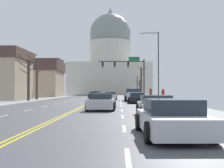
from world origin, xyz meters
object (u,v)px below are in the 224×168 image
object	(u,v)px
sedan_near_03	(100,100)
sedan_near_06	(171,119)
pickup_truck_near_01	(134,96)
bicycle_parked	(157,98)
street_lamp_right	(156,60)
pedestrian_01	(163,94)
signal_gantry	(128,68)
sedan_near_02	(137,98)
pedestrian_00	(151,93)
sedan_near_05	(155,106)
sedan_near_00	(111,96)
sedan_oncoming_00	(94,95)
sedan_oncoming_01	(96,94)
sedan_near_04	(101,102)

from	to	relation	value
sedan_near_03	sedan_near_06	size ratio (longest dim) A/B	0.95
pickup_truck_near_01	bicycle_parked	size ratio (longest dim) A/B	2.98
street_lamp_right	pedestrian_01	distance (m)	4.40
sedan_near_03	signal_gantry	bearing A→B (deg)	82.23
sedan_near_02	pedestrian_00	xyz separation A→B (m)	(2.49, 8.34, 0.54)
pickup_truck_near_01	pedestrian_00	distance (m)	3.37
signal_gantry	sedan_near_05	xyz separation A→B (m)	(0.54, -35.12, -4.67)
sedan_near_00	sedan_near_02	xyz separation A→B (m)	(3.32, -13.34, -0.01)
signal_gantry	street_lamp_right	distance (m)	14.90
sedan_oncoming_00	sedan_oncoming_01	world-z (taller)	sedan_oncoming_01
sedan_oncoming_01	pedestrian_00	world-z (taller)	pedestrian_00
sedan_near_05	signal_gantry	bearing A→B (deg)	90.88
sedan_near_05	sedan_oncoming_01	size ratio (longest dim) A/B	1.03
sedan_near_04	sedan_near_06	xyz separation A→B (m)	(3.07, -12.71, -0.02)
sedan_near_00	pedestrian_00	xyz separation A→B (m)	(5.81, -5.00, 0.53)
sedan_near_02	sedan_oncoming_01	xyz separation A→B (m)	(-7.22, 33.90, 0.01)
sedan_oncoming_00	sedan_near_04	bearing A→B (deg)	-84.33
sedan_oncoming_01	pedestrian_00	xyz separation A→B (m)	(9.71, -25.56, 0.53)
pedestrian_01	bicycle_parked	bearing A→B (deg)	150.32
sedan_near_04	bicycle_parked	bearing A→B (deg)	67.41
sedan_near_00	sedan_near_06	distance (m)	38.20
pedestrian_01	sedan_near_02	bearing A→B (deg)	-151.29
sedan_near_02	sedan_near_06	distance (m)	24.74
sedan_oncoming_00	sedan_oncoming_01	size ratio (longest dim) A/B	1.00
signal_gantry	sedan_oncoming_00	xyz separation A→B (m)	(-6.62, 8.33, -4.72)
signal_gantry	street_lamp_right	size ratio (longest dim) A/B	0.92
signal_gantry	sedan_near_02	size ratio (longest dim) A/B	1.85
sedan_near_02	pedestrian_01	distance (m)	3.80
signal_gantry	pedestrian_01	distance (m)	16.73
sedan_near_03	sedan_near_04	distance (m)	5.62
sedan_near_04	pedestrian_01	distance (m)	15.36
sedan_near_05	sedan_oncoming_01	world-z (taller)	sedan_near_05
pedestrian_01	pickup_truck_near_01	bearing A→B (deg)	127.69
sedan_near_02	signal_gantry	bearing A→B (deg)	91.54
sedan_near_00	pedestrian_00	distance (m)	7.68
signal_gantry	sedan_near_03	xyz separation A→B (m)	(-3.27, -23.98, -4.67)
pedestrian_00	sedan_near_02	bearing A→B (deg)	-106.59
street_lamp_right	pedestrian_01	bearing A→B (deg)	-59.73
sedan_near_05	sedan_oncoming_00	distance (m)	44.04
signal_gantry	pickup_truck_near_01	distance (m)	12.27
sedan_near_03	bicycle_parked	distance (m)	10.72
sedan_oncoming_01	pedestrian_01	size ratio (longest dim) A/B	2.85
sedan_near_06	bicycle_parked	bearing A→B (deg)	83.96
street_lamp_right	pedestrian_00	world-z (taller)	street_lamp_right
signal_gantry	pickup_truck_near_01	size ratio (longest dim) A/B	1.50
sedan_near_04	sedan_oncoming_00	bearing A→B (deg)	95.67
sedan_near_03	sedan_oncoming_01	xyz separation A→B (m)	(-3.48, 40.33, -0.03)
bicycle_parked	pedestrian_00	bearing A→B (deg)	91.01
street_lamp_right	pickup_truck_near_01	world-z (taller)	street_lamp_right
sedan_near_03	sedan_oncoming_01	distance (m)	40.48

